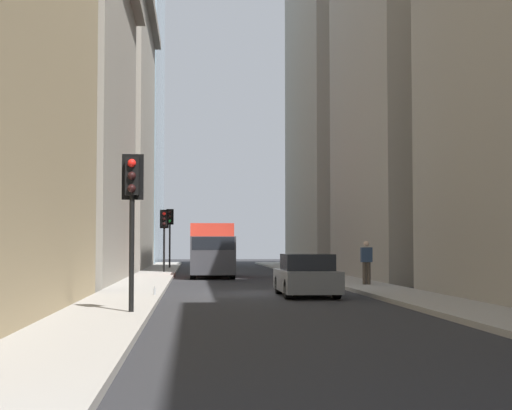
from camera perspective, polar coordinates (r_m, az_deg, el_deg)
ground_plane at (r=27.90m, az=0.33°, el=-6.46°), size 135.00×135.00×0.00m
sidewalk_right at (r=27.87m, az=-8.99°, el=-6.28°), size 90.00×2.20×0.14m
sidewalk_left at (r=28.63m, az=9.39°, el=-6.19°), size 90.00×2.20×0.14m
building_left_far at (r=60.96m, az=7.81°, el=6.65°), size 17.53×10.00×23.67m
building_right_midfar at (r=37.60m, az=-17.30°, el=8.39°), size 15.51×10.50×18.01m
building_right_far at (r=57.81m, az=-12.79°, el=6.44°), size 16.92×10.50×22.09m
delivery_truck at (r=41.64m, az=-3.25°, el=-3.28°), size 6.46×2.25×2.84m
hatchback_grey at (r=26.35m, az=3.69°, el=-5.21°), size 4.30×1.78×1.42m
traffic_light_foreground at (r=18.84m, az=-9.01°, el=0.71°), size 0.43×0.52×3.76m
traffic_light_midblock at (r=55.25m, az=-6.29°, el=-1.41°), size 0.43×0.52×4.11m
traffic_light_far_junction at (r=46.58m, az=-6.70°, el=-1.54°), size 0.43×0.52×3.67m
pedestrian at (r=31.74m, az=8.04°, el=-4.03°), size 0.26×0.44×1.74m
discarded_bottle at (r=25.10m, az=-7.39°, el=-6.25°), size 0.07×0.07×0.27m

